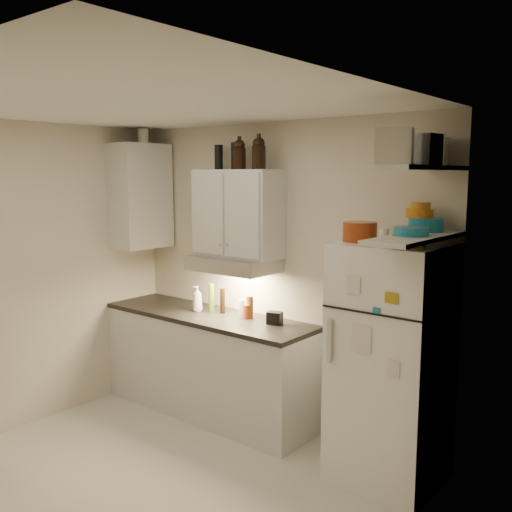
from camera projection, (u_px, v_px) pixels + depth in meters
The scene contains 36 objects.
floor at pixel (147, 488), 3.97m from camera, with size 3.20×3.00×0.02m, color beige.
ceiling at pixel (136, 102), 3.60m from camera, with size 3.20×3.00×0.02m, color white.
back_wall at pixel (278, 274), 4.95m from camera, with size 3.20×0.02×2.60m, color beige.
left_wall at pixel (17, 277), 4.79m from camera, with size 0.02×3.00×2.60m, color beige.
right_wall at pixel (356, 352), 2.78m from camera, with size 0.02×3.00×2.60m, color beige.
base_cabinet at pixel (208, 365), 5.17m from camera, with size 2.10×0.60×0.88m, color silver.
countertop at pixel (208, 316), 5.11m from camera, with size 2.10×0.62×0.04m, color black.
upper_cabinet at pixel (238, 213), 4.92m from camera, with size 0.80×0.33×0.75m, color silver.
side_cabinet at pixel (140, 196), 5.51m from camera, with size 0.33×0.55×1.00m, color silver.
range_hood at pixel (234, 264), 4.94m from camera, with size 0.76×0.46×0.12m, color silver.
fridge at pixel (391, 364), 3.96m from camera, with size 0.70×0.68×1.70m, color white.
shelf_hi at pixel (418, 168), 3.54m from camera, with size 0.30×0.95×0.03m, color silver.
shelf_lo at pixel (416, 238), 3.61m from camera, with size 0.30×0.95×0.03m, color silver.
knife_strip at pixel (347, 282), 4.49m from camera, with size 0.42×0.02×0.03m, color black.
dutch_oven at pixel (360, 232), 3.91m from camera, with size 0.23×0.23×0.14m, color maroon.
book_stack at pixel (409, 240), 3.67m from camera, with size 0.19×0.24×0.08m, color #AD8815.
spice_jar at pixel (384, 237), 3.75m from camera, with size 0.06×0.06×0.11m, color silver.
stock_pot at pixel (430, 152), 3.82m from camera, with size 0.26×0.26×0.19m, color silver.
tin_a at pixel (422, 149), 3.38m from camera, with size 0.18×0.16×0.18m, color #AAAAAD.
tin_b at pixel (395, 146), 3.22m from camera, with size 0.20×0.20×0.20m, color #AAAAAD.
bowl_teal at pixel (426, 225), 3.86m from camera, with size 0.23×0.23×0.09m, color teal.
bowl_orange at pixel (419, 213), 3.90m from camera, with size 0.19×0.19×0.06m, color orange.
bowl_yellow at pixel (420, 205), 3.89m from camera, with size 0.15×0.15×0.05m, color #C48022.
plates at pixel (411, 231), 3.60m from camera, with size 0.22×0.22×0.05m, color teal.
growler_a at pixel (239, 154), 4.75m from camera, with size 0.11×0.11×0.25m, color black, non-canonical shape.
growler_b at pixel (259, 153), 4.66m from camera, with size 0.11×0.11×0.27m, color black, non-canonical shape.
thermos_a at pixel (236, 156), 4.88m from camera, with size 0.08×0.08×0.23m, color black.
thermos_b at pixel (219, 157), 5.06m from camera, with size 0.08×0.08×0.22m, color black.
side_jar at pixel (143, 136), 5.42m from camera, with size 0.10×0.10×0.14m, color silver.
soap_bottle at pixel (197, 297), 5.19m from camera, with size 0.10×0.10×0.26m, color silver.
pepper_mill at pixel (250, 307), 4.94m from camera, with size 0.06×0.06×0.20m, color brown.
oil_bottle at pixel (211, 298), 5.16m from camera, with size 0.05×0.05×0.26m, color #516D1B.
vinegar_bottle at pixel (223, 301), 5.11m from camera, with size 0.05×0.05×0.23m, color black.
clear_bottle at pixel (242, 308), 4.97m from camera, with size 0.05×0.05×0.16m, color silver.
red_jar at pixel (247, 312), 4.92m from camera, with size 0.06×0.06×0.12m, color maroon.
caddy at pixel (275, 318), 4.75m from camera, with size 0.12×0.09×0.10m, color black.
Camera 1 is at (2.92, -2.40, 2.16)m, focal length 40.00 mm.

